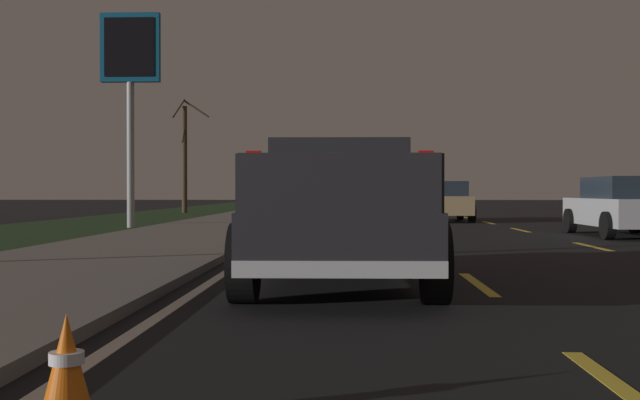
% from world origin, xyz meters
% --- Properties ---
extents(ground, '(144.00, 144.00, 0.00)m').
position_xyz_m(ground, '(27.00, 0.00, 0.00)').
color(ground, black).
extents(sidewalk_shoulder, '(108.00, 4.00, 0.12)m').
position_xyz_m(sidewalk_shoulder, '(27.00, 7.45, 0.06)').
color(sidewalk_shoulder, slate).
rests_on(sidewalk_shoulder, ground).
extents(grass_verge, '(108.00, 6.00, 0.01)m').
position_xyz_m(grass_verge, '(27.00, 12.45, 0.00)').
color(grass_verge, '#1E3819').
rests_on(grass_verge, ground).
extents(lane_markings, '(108.76, 7.04, 0.01)m').
position_xyz_m(lane_markings, '(30.31, 3.07, 0.00)').
color(lane_markings, yellow).
rests_on(lane_markings, ground).
extents(pickup_truck, '(5.45, 2.33, 1.87)m').
position_xyz_m(pickup_truck, '(9.21, 3.50, 0.98)').
color(pickup_truck, '#232328').
rests_on(pickup_truck, ground).
extents(sedan_silver, '(4.43, 2.06, 1.54)m').
position_xyz_m(sedan_silver, '(19.49, -3.73, 0.78)').
color(sedan_silver, '#B2B5BA').
rests_on(sedan_silver, ground).
extents(sedan_tan, '(4.40, 2.02, 1.54)m').
position_xyz_m(sedan_tan, '(29.12, -0.23, 0.78)').
color(sedan_tan, '#9E845B').
rests_on(sedan_tan, ground).
extents(gas_price_sign, '(0.27, 1.90, 6.85)m').
position_xyz_m(gas_price_sign, '(23.55, 10.37, 5.15)').
color(gas_price_sign, '#99999E').
rests_on(gas_price_sign, ground).
extents(bare_tree_far, '(1.21, 1.87, 6.10)m').
position_xyz_m(bare_tree_far, '(39.87, 12.18, 3.04)').
color(bare_tree_far, '#423323').
rests_on(bare_tree_far, ground).
extents(traffic_cone_near, '(0.36, 0.36, 0.58)m').
position_xyz_m(traffic_cone_near, '(3.08, 4.75, 0.28)').
color(traffic_cone_near, black).
rests_on(traffic_cone_near, ground).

